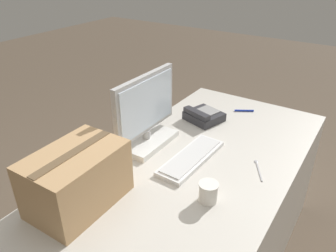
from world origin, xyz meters
TOP-DOWN VIEW (x-y plane):
  - office_desk at (0.00, 0.00)m, footprint 1.80×0.90m
  - monitor at (0.02, 0.31)m, footprint 0.47×0.21m
  - keyboard at (0.01, 0.03)m, footprint 0.44×0.16m
  - desk_phone at (0.43, 0.18)m, footprint 0.24×0.24m
  - paper_cup_right at (-0.22, -0.18)m, footprint 0.09×0.09m
  - spoon at (0.13, -0.28)m, footprint 0.16×0.10m
  - cardboard_box at (-0.52, 0.26)m, footprint 0.40×0.27m
  - pen_marker at (0.69, 0.02)m, footprint 0.08×0.11m

SIDE VIEW (x-z plane):
  - office_desk at x=0.00m, z-range 0.00..0.76m
  - spoon at x=0.13m, z-range 0.76..0.76m
  - pen_marker at x=0.69m, z-range 0.76..0.77m
  - keyboard at x=0.01m, z-range 0.76..0.79m
  - desk_phone at x=0.43m, z-range 0.75..0.83m
  - paper_cup_right at x=-0.22m, z-range 0.76..0.85m
  - cardboard_box at x=-0.52m, z-range 0.76..1.01m
  - monitor at x=0.02m, z-range 0.73..1.12m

